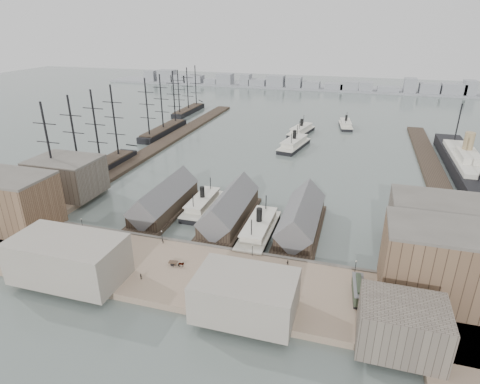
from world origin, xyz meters
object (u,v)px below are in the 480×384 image
(tram, at_px, (358,291))
(horse_cart_right, at_px, (228,279))
(ferry_docked_west, at_px, (203,204))
(ocean_steamer, at_px, (464,163))
(horse_cart_left, at_px, (114,241))
(horse_cart_center, at_px, (179,264))

(tram, bearing_deg, horse_cart_right, -179.13)
(ferry_docked_west, relative_size, ocean_steamer, 0.29)
(ferry_docked_west, height_order, horse_cart_right, ferry_docked_west)
(horse_cart_right, bearing_deg, ocean_steamer, -51.86)
(ferry_docked_west, distance_m, horse_cart_right, 51.26)
(ocean_steamer, xyz_separation_m, horse_cart_left, (-121.37, -110.79, -1.36))
(tram, height_order, horse_cart_right, tram)
(ocean_steamer, distance_m, horse_cart_center, 151.33)
(tram, relative_size, horse_cart_left, 2.37)
(ferry_docked_west, xyz_separation_m, tram, (59.02, -41.27, 1.68))
(ferry_docked_west, xyz_separation_m, horse_cart_right, (25.07, -44.71, 0.53))
(ferry_docked_west, distance_m, ocean_steamer, 129.31)
(ocean_steamer, height_order, horse_cart_center, ocean_steamer)
(horse_cart_left, distance_m, horse_cart_center, 26.37)
(horse_cart_center, distance_m, horse_cart_right, 16.13)
(ferry_docked_west, height_order, ocean_steamer, ocean_steamer)
(ferry_docked_west, bearing_deg, horse_cart_right, -60.71)
(horse_cart_center, height_order, horse_cart_right, horse_cart_center)
(ferry_docked_west, distance_m, horse_cart_left, 38.96)
(tram, xyz_separation_m, horse_cart_right, (-33.94, -3.44, -1.15))
(ferry_docked_west, xyz_separation_m, horse_cart_center, (9.22, -41.71, 0.54))
(horse_cart_right, bearing_deg, horse_cart_center, 61.06)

